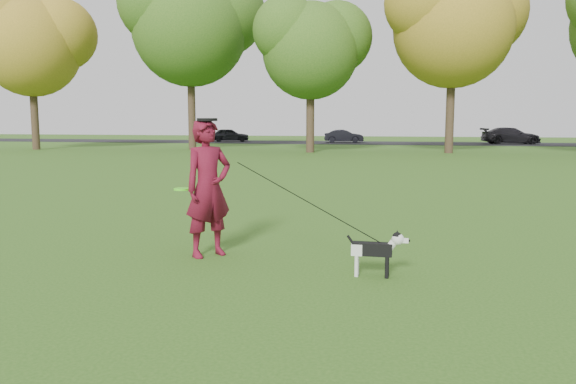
% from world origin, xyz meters
% --- Properties ---
extents(ground, '(120.00, 120.00, 0.00)m').
position_xyz_m(ground, '(0.00, 0.00, 0.00)').
color(ground, '#285116').
rests_on(ground, ground).
extents(road, '(120.00, 7.00, 0.02)m').
position_xyz_m(road, '(0.00, 40.00, 0.01)').
color(road, black).
rests_on(road, ground).
extents(man, '(0.81, 0.83, 1.92)m').
position_xyz_m(man, '(-1.04, -0.01, 0.96)').
color(man, '#580C1E').
rests_on(man, ground).
extents(dog, '(0.77, 0.15, 0.58)m').
position_xyz_m(dog, '(1.33, -0.60, 0.35)').
color(dog, black).
rests_on(dog, ground).
extents(car_left, '(3.67, 2.33, 1.16)m').
position_xyz_m(car_left, '(-13.70, 40.00, 0.60)').
color(car_left, black).
rests_on(car_left, road).
extents(car_mid, '(3.40, 1.51, 1.08)m').
position_xyz_m(car_mid, '(-3.61, 40.00, 0.56)').
color(car_mid, black).
rests_on(car_mid, road).
extents(car_right, '(4.74, 2.53, 1.31)m').
position_xyz_m(car_right, '(9.65, 40.00, 0.67)').
color(car_right, black).
rests_on(car_right, road).
extents(man_held_items, '(2.95, 0.73, 1.54)m').
position_xyz_m(man_held_items, '(0.42, -0.34, 0.86)').
color(man_held_items, '#54FF20').
rests_on(man_held_items, ground).
extents(tree_row, '(51.74, 8.86, 12.01)m').
position_xyz_m(tree_row, '(-1.43, 26.07, 7.41)').
color(tree_row, '#38281C').
rests_on(tree_row, ground).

